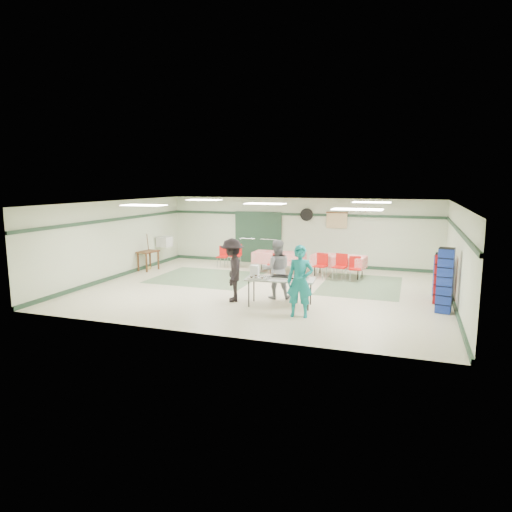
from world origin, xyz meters
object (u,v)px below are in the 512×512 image
(chair_d, at_px, (276,262))
(crate_stack_blue_b, at_px, (445,281))
(serving_table, at_px, (280,280))
(chair_b, at_px, (321,263))
(printer_table, at_px, (148,254))
(dining_table_b, at_px, (279,257))
(crate_stack_blue_a, at_px, (441,277))
(volunteer_dark, at_px, (232,270))
(chair_loose_a, at_px, (236,253))
(volunteer_teal, at_px, (300,281))
(chair_a, at_px, (340,264))
(office_printer, at_px, (164,242))
(broom, at_px, (149,251))
(chair_loose_b, at_px, (223,254))
(dining_table_a, at_px, (339,261))
(volunteer_grey, at_px, (276,269))
(crate_stack_red, at_px, (442,279))
(chair_c, at_px, (355,266))

(chair_d, height_order, crate_stack_blue_b, crate_stack_blue_b)
(serving_table, height_order, chair_b, chair_b)
(printer_table, bearing_deg, dining_table_b, 23.80)
(serving_table, distance_m, crate_stack_blue_a, 4.78)
(chair_d, distance_m, crate_stack_blue_b, 6.26)
(volunteer_dark, relative_size, chair_loose_a, 1.95)
(volunteer_teal, height_order, chair_a, volunteer_teal)
(chair_a, bearing_deg, dining_table_b, -179.70)
(office_printer, xyz_separation_m, broom, (-0.08, -1.05, -0.23))
(chair_loose_b, bearing_deg, office_printer, -174.43)
(dining_table_a, height_order, crate_stack_blue_a, crate_stack_blue_a)
(chair_b, height_order, chair_loose_a, chair_loose_a)
(volunteer_grey, xyz_separation_m, crate_stack_red, (4.50, 0.94, -0.15))
(broom, bearing_deg, chair_a, 8.28)
(dining_table_b, relative_size, crate_stack_blue_b, 1.12)
(volunteer_dark, height_order, chair_loose_a, volunteer_dark)
(chair_a, relative_size, chair_b, 1.03)
(chair_d, xyz_separation_m, crate_stack_blue_b, (5.43, -3.09, 0.36))
(broom, bearing_deg, volunteer_dark, -30.16)
(serving_table, xyz_separation_m, chair_loose_a, (-3.21, 4.91, -0.16))
(serving_table, distance_m, dining_table_a, 4.51)
(chair_c, height_order, office_printer, office_printer)
(volunteer_grey, bearing_deg, crate_stack_red, 172.88)
(serving_table, distance_m, dining_table_b, 4.61)
(dining_table_a, xyz_separation_m, chair_loose_a, (-4.10, 0.49, -0.01))
(serving_table, relative_size, office_printer, 3.76)
(dining_table_a, relative_size, chair_d, 2.47)
(crate_stack_red, bearing_deg, dining_table_b, 153.61)
(serving_table, bearing_deg, volunteer_teal, -53.12)
(chair_loose_b, bearing_deg, volunteer_dark, -64.58)
(volunteer_teal, height_order, chair_loose_a, volunteer_teal)
(serving_table, relative_size, dining_table_a, 0.98)
(chair_c, distance_m, chair_d, 2.80)
(chair_loose_b, bearing_deg, dining_table_b, -7.29)
(volunteer_teal, bearing_deg, chair_loose_a, 119.82)
(volunteer_teal, bearing_deg, volunteer_grey, 119.55)
(chair_b, relative_size, chair_loose_b, 1.05)
(dining_table_a, height_order, chair_c, chair_c)
(chair_c, relative_size, chair_loose_b, 1.00)
(volunteer_grey, xyz_separation_m, chair_d, (-0.93, 3.08, -0.37))
(volunteer_teal, xyz_separation_m, chair_a, (0.31, 4.66, -0.35))
(volunteer_teal, height_order, broom, volunteer_teal)
(dining_table_b, bearing_deg, printer_table, -165.66)
(volunteer_teal, xyz_separation_m, chair_loose_b, (-4.41, 5.50, -0.39))
(volunteer_grey, relative_size, chair_a, 1.88)
(serving_table, bearing_deg, broom, 145.48)
(chair_loose_b, distance_m, printer_table, 2.88)
(volunteer_teal, relative_size, chair_a, 1.99)
(crate_stack_blue_a, bearing_deg, volunteer_dark, -157.83)
(broom, bearing_deg, chair_b, 8.63)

